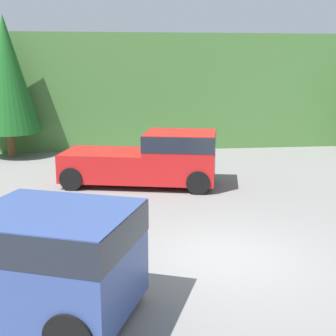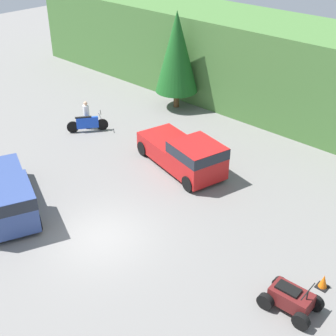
{
  "view_description": "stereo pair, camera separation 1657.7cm",
  "coord_description": "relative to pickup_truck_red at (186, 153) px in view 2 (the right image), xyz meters",
  "views": [
    {
      "loc": [
        -2.35,
        -9.14,
        4.06
      ],
      "look_at": [
        -0.69,
        4.71,
        0.95
      ],
      "focal_mm": 50.0,
      "sensor_mm": 36.0,
      "label": 1
    },
    {
      "loc": [
        12.18,
        -9.02,
        12.03
      ],
      "look_at": [
        -0.69,
        4.71,
        0.95
      ],
      "focal_mm": 50.0,
      "sensor_mm": 36.0,
      "label": 2
    }
  ],
  "objects": [
    {
      "name": "ground_plane",
      "position": [
        0.99,
        -6.33,
        -0.97
      ],
      "size": [
        80.0,
        80.0,
        0.0
      ],
      "primitive_type": "plane",
      "color": "slate"
    },
    {
      "name": "hillside_backdrop",
      "position": [
        0.99,
        9.67,
        1.77
      ],
      "size": [
        44.0,
        6.0,
        5.48
      ],
      "color": "#477538",
      "rests_on": "ground_plane"
    },
    {
      "name": "tree_left",
      "position": [
        -5.84,
        5.72,
        2.63
      ],
      "size": [
        2.69,
        2.69,
        6.12
      ],
      "color": "brown",
      "rests_on": "ground_plane"
    },
    {
      "name": "pickup_truck_red",
      "position": [
        0.0,
        0.0,
        0.0
      ],
      "size": [
        5.5,
        3.26,
        1.84
      ],
      "rotation": [
        0.0,
        0.0,
        -0.24
      ],
      "color": "red",
      "rests_on": "ground_plane"
    },
    {
      "name": "pickup_truck_second",
      "position": [
        -3.21,
        -8.04,
        0.0
      ],
      "size": [
        5.83,
        3.97,
        1.84
      ],
      "rotation": [
        0.0,
        0.0,
        -0.38
      ],
      "color": "#334784",
      "rests_on": "ground_plane"
    },
    {
      "name": "dirt_bike",
      "position": [
        -7.14,
        -0.53,
        -0.49
      ],
      "size": [
        1.46,
        2.01,
        1.14
      ],
      "rotation": [
        0.0,
        0.0,
        0.96
      ],
      "color": "black",
      "rests_on": "ground_plane"
    },
    {
      "name": "quad_atv",
      "position": [
        8.53,
        -4.45,
        -0.53
      ],
      "size": [
        1.91,
        1.31,
        1.14
      ],
      "rotation": [
        0.0,
        0.0,
        0.04
      ],
      "color": "black",
      "rests_on": "ground_plane"
    },
    {
      "name": "rider_person",
      "position": [
        -7.51,
        -0.27,
        -0.06
      ],
      "size": [
        0.48,
        0.48,
        1.67
      ],
      "rotation": [
        0.0,
        0.0,
        0.63
      ],
      "color": "black",
      "rests_on": "ground_plane"
    },
    {
      "name": "traffic_cone",
      "position": [
        8.87,
        -2.77,
        -0.72
      ],
      "size": [
        0.42,
        0.42,
        0.55
      ],
      "color": "black",
      "rests_on": "ground_plane"
    }
  ]
}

